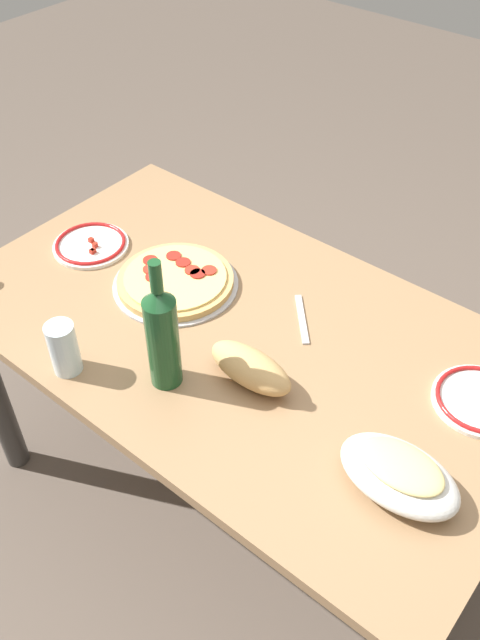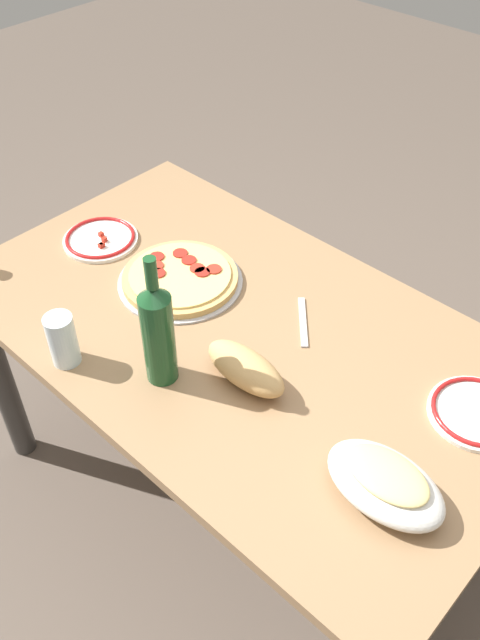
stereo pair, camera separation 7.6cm
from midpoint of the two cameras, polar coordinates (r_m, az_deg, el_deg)
ground_plane at (r=2.15m, az=1.05°, el=-14.79°), size 8.00×8.00×0.00m
dining_table at (r=1.67m, az=1.31°, el=-3.70°), size 1.41×0.82×0.72m
pepperoni_pizza at (r=1.71m, az=-3.85°, el=3.57°), size 0.32×0.32×0.03m
baked_pasta_dish at (r=1.30m, az=13.96°, el=-13.29°), size 0.24×0.15×0.08m
wine_bottle at (r=1.39m, az=-5.46°, el=-1.04°), size 0.07×0.07×0.33m
water_glass at (r=1.51m, az=-13.50°, el=-1.68°), size 0.06×0.06×0.13m
side_plate_near at (r=1.50m, az=20.87°, el=-7.38°), size 0.20×0.20×0.02m
side_plate_far at (r=1.88m, az=-10.66°, el=6.80°), size 0.20×0.20×0.02m
bread_loaf at (r=1.44m, az=1.98°, el=-4.16°), size 0.21×0.09×0.08m
fork_left at (r=1.61m, az=6.73°, el=-0.18°), size 0.13×0.14×0.00m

